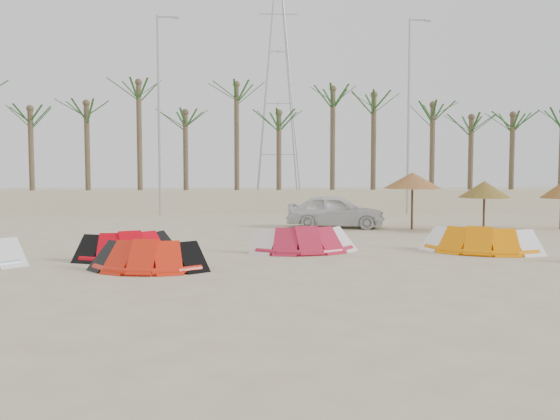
{
  "coord_description": "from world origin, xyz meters",
  "views": [
    {
      "loc": [
        -1.09,
        -15.07,
        2.86
      ],
      "look_at": [
        0.0,
        6.0,
        1.3
      ],
      "focal_mm": 40.0,
      "sensor_mm": 36.0,
      "label": 1
    }
  ],
  "objects": [
    {
      "name": "kite_red_mid",
      "position": [
        -3.77,
        1.9,
        0.42
      ],
      "size": [
        3.27,
        1.86,
        0.9
      ],
      "color": "red",
      "rests_on": "ground"
    },
    {
      "name": "parasol_left",
      "position": [
        6.08,
        11.76,
        2.14
      ],
      "size": [
        2.53,
        2.53,
        2.5
      ],
      "color": "#4C331E",
      "rests_on": "ground"
    },
    {
      "name": "kite_red_left",
      "position": [
        -4.66,
        4.01,
        0.42
      ],
      "size": [
        3.49,
        2.48,
        0.9
      ],
      "color": "#C0010E",
      "rests_on": "ground"
    },
    {
      "name": "lamp_b",
      "position": [
        -5.96,
        20.0,
        5.77
      ],
      "size": [
        1.25,
        0.14,
        11.0
      ],
      "color": "#A5A8AD",
      "rests_on": "ground"
    },
    {
      "name": "boundary_wall",
      "position": [
        0.0,
        22.0,
        0.65
      ],
      "size": [
        60.0,
        0.3,
        1.3
      ],
      "primitive_type": "cube",
      "color": "beige",
      "rests_on": "ground"
    },
    {
      "name": "car",
      "position": [
        2.86,
        12.7,
        0.74
      ],
      "size": [
        4.63,
        2.65,
        1.48
      ],
      "primitive_type": "imported",
      "rotation": [
        0.0,
        0.0,
        1.35
      ],
      "color": "silver",
      "rests_on": "ground"
    },
    {
      "name": "kite_red_right",
      "position": [
        0.74,
        5.22,
        0.42
      ],
      "size": [
        3.58,
        2.05,
        0.9
      ],
      "color": "#B41934",
      "rests_on": "ground"
    },
    {
      "name": "pylon",
      "position": [
        1.0,
        28.0,
        0.0
      ],
      "size": [
        3.0,
        3.0,
        14.0
      ],
      "primitive_type": null,
      "color": "#A5A8AD",
      "rests_on": "ground"
    },
    {
      "name": "lamp_c",
      "position": [
        8.04,
        20.0,
        5.77
      ],
      "size": [
        1.25,
        0.14,
        11.0
      ],
      "color": "#A5A8AD",
      "rests_on": "ground"
    },
    {
      "name": "kite_orange",
      "position": [
        6.43,
        4.9,
        0.42
      ],
      "size": [
        4.09,
        2.88,
        0.9
      ],
      "color": "orange",
      "rests_on": "ground"
    },
    {
      "name": "palm_line",
      "position": [
        0.67,
        23.5,
        6.44
      ],
      "size": [
        52.0,
        4.0,
        7.7
      ],
      "color": "brown",
      "rests_on": "ground"
    },
    {
      "name": "ground",
      "position": [
        0.0,
        0.0,
        0.0
      ],
      "size": [
        120.0,
        120.0,
        0.0
      ],
      "primitive_type": "plane",
      "color": "#C2B593",
      "rests_on": "ground"
    },
    {
      "name": "parasol_mid",
      "position": [
        8.87,
        10.67,
        1.79
      ],
      "size": [
        2.15,
        2.15,
        2.15
      ],
      "color": "#4C331E",
      "rests_on": "ground"
    }
  ]
}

